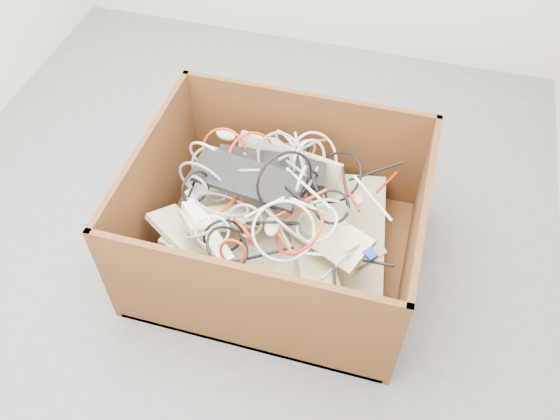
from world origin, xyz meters
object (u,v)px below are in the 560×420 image
(power_strip_left, at_px, (219,179))
(vga_plug, at_px, (370,254))
(power_strip_right, at_px, (207,232))
(cardboard_box, at_px, (275,235))

(power_strip_left, bearing_deg, vga_plug, -63.93)
(power_strip_left, height_order, power_strip_right, power_strip_left)
(vga_plug, bearing_deg, power_strip_right, -133.55)
(cardboard_box, height_order, vga_plug, cardboard_box)
(power_strip_right, xyz_separation_m, vga_plug, (0.63, 0.07, -0.00))
(vga_plug, bearing_deg, power_strip_left, -156.16)
(cardboard_box, height_order, power_strip_right, cardboard_box)
(power_strip_right, relative_size, vga_plug, 6.91)
(power_strip_left, distance_m, power_strip_right, 0.27)
(power_strip_left, xyz_separation_m, power_strip_right, (0.04, -0.27, -0.02))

